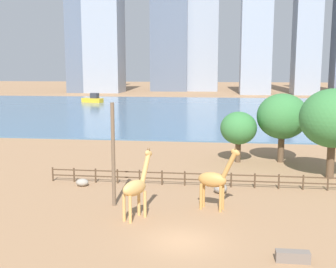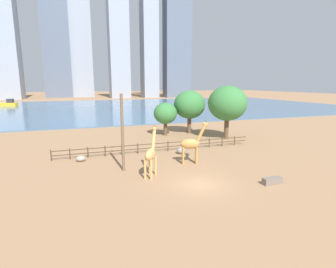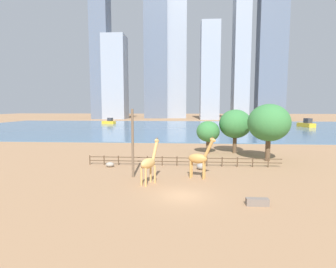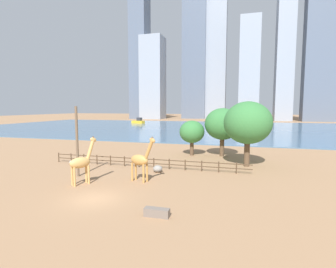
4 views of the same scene
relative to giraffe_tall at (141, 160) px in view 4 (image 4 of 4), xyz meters
The scene contains 20 objects.
ground_plane 74.09m from the giraffe_tall, 91.40° to the left, with size 400.00×400.00×0.00m, color #9E7551.
harbor_water 71.09m from the giraffe_tall, 91.46° to the left, with size 180.00×86.00×0.20m, color #476B8C.
giraffe_tall is the anchor object (origin of this frame).
giraffe_companion 5.85m from the giraffe_tall, 154.68° to the right, with size 2.04×2.75×4.81m.
utility_pole 7.68m from the giraffe_tall, behind, with size 0.28×0.28×7.78m, color brown.
boulder_near_fence 4.61m from the giraffe_tall, 83.85° to the left, with size 1.11×1.08×0.81m, color gray.
boulder_by_pole 12.70m from the giraffe_tall, 157.56° to the left, with size 1.08×0.87×0.65m, color gray.
feeding_trough 9.21m from the giraffe_tall, 61.27° to the right, with size 1.80×0.60×0.60m, color #72665B.
enclosure_fence 6.60m from the giraffe_tall, 109.98° to the left, with size 26.12×0.14×1.30m.
tree_left_large 18.38m from the giraffe_tall, 67.35° to the left, with size 5.49×5.49×7.54m.
tree_center_broad 16.37m from the giraffe_tall, 81.86° to the left, with size 3.96×3.96×5.57m.
tree_right_tall 15.19m from the giraffe_tall, 44.06° to the left, with size 6.08×6.08×8.43m.
boat_ferry 96.48m from the giraffe_tall, 112.38° to the left, with size 6.63×3.99×2.75m.
skyline_tower_needle 151.87m from the giraffe_tall, 108.56° to the left, with size 14.37×14.25×53.61m, color #939EAD.
skyline_block_central 149.85m from the giraffe_tall, 69.92° to the left, with size 16.41×9.36×87.65m, color slate.
skyline_tower_glass 159.06m from the giraffe_tall, 111.78° to the left, with size 11.04×12.76×90.66m, color slate.
skyline_block_left 141.63m from the giraffe_tall, 84.55° to the left, with size 11.41×13.27×59.25m, color #939EAD.
skyline_block_right 150.90m from the giraffe_tall, 76.93° to the left, with size 9.31×11.84×107.77m, color #939EAD.
skyline_tower_short 162.83m from the giraffe_tall, 93.41° to the left, with size 16.31×9.44×85.39m, color #939EAD.
skyline_block_wide 164.65m from the giraffe_tall, 98.12° to the left, with size 15.91×11.16×98.65m, color slate.
Camera 4 is at (11.71, -18.77, 7.65)m, focal length 28.00 mm.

